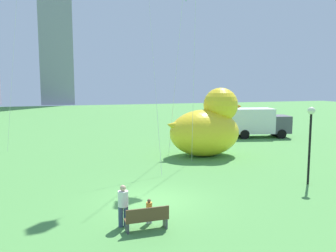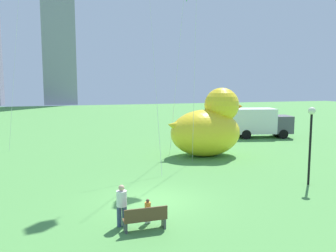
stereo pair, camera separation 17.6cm
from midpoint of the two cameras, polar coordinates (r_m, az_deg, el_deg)
ground_plane at (r=16.57m, az=-1.83°, el=-11.93°), size 140.00×140.00×0.00m
park_bench at (r=13.32m, az=-3.29°, el=-14.63°), size 1.62×0.48×0.90m
person_adult at (r=13.62m, az=-7.11°, el=-12.32°), size 0.39×0.39×1.60m
person_child at (r=13.93m, az=-2.92°, el=-13.37°), size 0.24×0.24×0.97m
giant_inflatable_duck at (r=26.04m, az=6.71°, el=-0.17°), size 6.04×3.87×5.00m
lamppost at (r=19.85m, az=22.32°, el=-0.58°), size 0.39×0.39×4.12m
box_truck at (r=35.77m, az=14.60°, el=0.51°), size 6.24×3.54×2.85m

